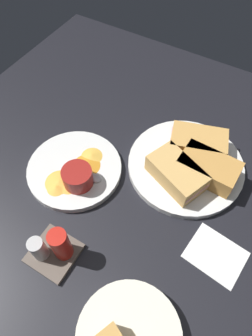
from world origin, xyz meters
The scene contains 13 objects.
ground_plane centered at (0.00, 0.00, -1.50)cm, with size 110.00×110.00×3.00cm, color black.
plate_sandwich_main centered at (-7.76, -12.44, 0.80)cm, with size 27.44×27.44×1.60cm, color silver.
sandwich_half_near centered at (-7.37, -7.24, 4.00)cm, with size 14.92×11.96×4.80cm.
sandwich_half_far centered at (-12.96, -12.05, 4.00)cm, with size 13.52×8.10×4.80cm.
sandwich_half_extra centered at (-8.15, -17.64, 4.00)cm, with size 14.76×11.21×4.80cm.
ramekin_dark_sauce centered at (-9.18, -18.45, 3.55)cm, with size 7.45×7.45×3.61cm.
spoon_by_dark_ramekin centered at (-8.27, -12.74, 1.96)cm, with size 3.03×9.96×0.80cm.
plate_chips_companion centered at (14.46, 1.87, 0.80)cm, with size 22.21×22.21×1.60cm, color silver.
ramekin_light_gravy centered at (11.13, 4.65, 3.93)cm, with size 6.77×6.77×4.35cm.
spoon_by_gravy_ramekin centered at (9.69, 2.02, 1.96)cm, with size 9.89×2.30×0.80cm.
plantain_chip_scatter centered at (13.37, 3.62, 1.90)cm, with size 11.49×17.48×0.60cm.
condiment_caddy centered at (5.81, 20.05, 3.41)cm, with size 9.00×9.00×9.50cm.
paper_napkin_folded centered at (-21.86, 4.03, 0.20)cm, with size 11.00×9.00×0.40cm, color white.
Camera 1 is at (-15.67, 29.11, 59.11)cm, focal length 31.59 mm.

